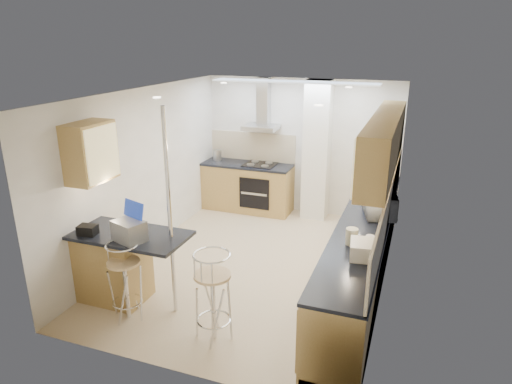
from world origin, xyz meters
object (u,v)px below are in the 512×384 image
(microwave, at_px, (380,205))
(laptop, at_px, (129,231))
(bar_stool_near, at_px, (125,281))
(bread_bin, at_px, (363,250))
(bar_stool_end, at_px, (213,297))

(microwave, height_order, laptop, microwave)
(microwave, bearing_deg, bar_stool_near, 112.64)
(microwave, relative_size, bread_bin, 1.68)
(laptop, bearing_deg, bread_bin, 30.85)
(laptop, distance_m, bar_stool_end, 1.26)
(microwave, xyz_separation_m, bread_bin, (-0.05, -1.31, -0.07))
(bar_stool_end, relative_size, bread_bin, 3.08)
(bar_stool_near, distance_m, bread_bin, 2.74)
(bar_stool_near, height_order, bread_bin, bread_bin)
(laptop, xyz_separation_m, bread_bin, (2.59, 0.54, -0.05))
(bar_stool_near, bearing_deg, laptop, 112.84)
(bar_stool_near, xyz_separation_m, bread_bin, (2.60, 0.70, 0.52))
(microwave, xyz_separation_m, laptop, (-2.64, -1.85, -0.02))
(microwave, distance_m, bread_bin, 1.32)
(microwave, xyz_separation_m, bar_stool_end, (-1.52, -2.02, -0.56))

